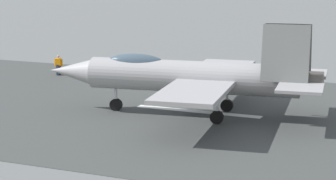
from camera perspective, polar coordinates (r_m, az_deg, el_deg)
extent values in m
plane|color=slate|center=(39.62, 3.29, -1.98)|extent=(400.00, 400.00, 0.00)
cube|color=#3C3F3E|center=(39.62, 3.29, -1.96)|extent=(240.00, 26.00, 0.02)
cube|color=white|center=(39.78, 2.62, -1.88)|extent=(8.00, 0.70, 0.00)
cylinder|color=#9C9A9D|center=(38.31, 2.15, 1.16)|extent=(12.63, 3.53, 1.88)
cone|color=#9C9A9D|center=(40.73, -8.44, 1.64)|extent=(3.07, 1.97, 1.60)
ellipsoid|color=#3F5160|center=(39.14, -2.87, 2.41)|extent=(3.71, 1.57, 1.10)
cylinder|color=#47423D|center=(36.85, 11.69, 0.54)|extent=(2.33, 1.38, 1.10)
cylinder|color=#47423D|center=(37.94, 11.81, 0.83)|extent=(2.33, 1.38, 1.10)
cube|color=#9C9A9D|center=(34.19, 2.21, -0.22)|extent=(4.21, 6.69, 0.24)
cube|color=#9C9A9D|center=(42.07, 4.76, 1.89)|extent=(4.21, 6.69, 0.24)
cube|color=#9C9A9D|center=(35.02, 11.49, 0.17)|extent=(2.75, 3.09, 0.16)
cube|color=#9C9A9D|center=(39.74, 11.99, 1.43)|extent=(2.75, 3.09, 0.16)
cube|color=slate|center=(36.31, 10.25, 3.15)|extent=(2.70, 1.28, 3.14)
cube|color=slate|center=(38.09, 10.50, 3.51)|extent=(2.70, 1.28, 3.14)
cylinder|color=silver|center=(39.98, -4.58, -0.85)|extent=(0.18, 0.18, 1.40)
cylinder|color=black|center=(40.04, -4.58, -1.30)|extent=(0.79, 0.40, 0.76)
cylinder|color=silver|center=(36.73, 4.30, -1.91)|extent=(0.18, 0.18, 1.40)
cylinder|color=black|center=(36.81, 4.29, -2.40)|extent=(0.79, 0.40, 0.76)
cylinder|color=silver|center=(39.81, 5.19, -0.91)|extent=(0.18, 0.18, 1.40)
cylinder|color=black|center=(39.87, 5.18, -1.36)|extent=(0.79, 0.40, 0.76)
cube|color=#1E2338|center=(53.23, -9.54, 1.74)|extent=(0.24, 0.36, 0.87)
cube|color=orange|center=(53.13, -9.56, 2.42)|extent=(0.48, 0.35, 0.59)
sphere|color=tan|center=(53.06, -9.58, 2.91)|extent=(0.22, 0.22, 0.22)
cylinder|color=orange|center=(53.02, -9.26, 2.38)|extent=(0.10, 0.10, 0.56)
cylinder|color=orange|center=(53.25, -9.86, 2.40)|extent=(0.10, 0.10, 0.56)
cone|color=orange|center=(52.45, 2.54, 1.56)|extent=(0.44, 0.44, 0.55)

